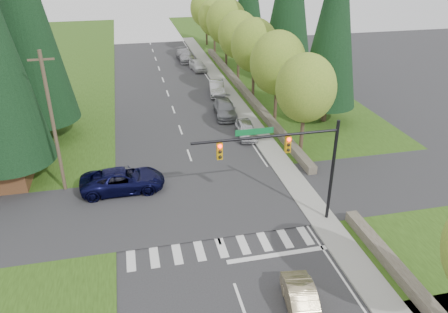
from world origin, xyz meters
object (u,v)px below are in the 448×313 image
object	(u,v)px
parked_car_b	(225,109)
parked_car_d	(198,65)
sedan_champagne	(302,302)
parked_car_e	(185,55)
parked_car_a	(246,129)
parked_car_c	(217,88)
suv_navy	(123,180)

from	to	relation	value
parked_car_b	parked_car_d	bearing A→B (deg)	94.80
sedan_champagne	parked_car_d	world-z (taller)	parked_car_d
parked_car_b	parked_car_e	bearing A→B (deg)	97.25
parked_car_a	parked_car_b	bearing A→B (deg)	102.86
parked_car_c	parked_car_a	bearing A→B (deg)	-82.06
parked_car_b	parked_car_a	bearing A→B (deg)	-77.18
sedan_champagne	parked_car_e	distance (m)	48.89
sedan_champagne	parked_car_c	size ratio (longest dim) A/B	0.84
parked_car_a	parked_car_e	bearing A→B (deg)	98.38
parked_car_b	parked_car_c	distance (m)	6.78
sedan_champagne	suv_navy	distance (m)	15.74
suv_navy	parked_car_c	size ratio (longest dim) A/B	1.26
parked_car_e	sedan_champagne	bearing A→B (deg)	-93.98
sedan_champagne	parked_car_c	distance (m)	33.01
parked_car_c	parked_car_e	distance (m)	16.02
parked_car_d	parked_car_c	bearing A→B (deg)	-95.42
parked_car_c	parked_car_b	bearing A→B (deg)	-87.51
parked_car_a	parked_car_b	world-z (taller)	parked_car_b
parked_car_d	parked_car_e	size ratio (longest dim) A/B	0.77
parked_car_a	parked_car_c	xyz separation A→B (m)	(-0.14, 12.25, 0.06)
parked_car_c	parked_car_e	size ratio (longest dim) A/B	0.85
parked_car_a	parked_car_e	world-z (taller)	parked_car_e
parked_car_b	parked_car_d	world-z (taller)	parked_car_b
suv_navy	parked_car_c	distance (m)	22.24
parked_car_e	parked_car_a	bearing A→B (deg)	-89.35
sedan_champagne	parked_car_b	distance (m)	26.23
parked_car_c	parked_car_e	world-z (taller)	parked_car_e
sedan_champagne	parked_car_a	xyz separation A→B (m)	(2.93, 20.64, 0.06)
sedan_champagne	parked_car_d	size ratio (longest dim) A/B	0.93
parked_car_a	parked_car_c	size ratio (longest dim) A/B	0.89
suv_navy	parked_car_e	bearing A→B (deg)	-15.62
parked_car_a	parked_car_d	bearing A→B (deg)	96.79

